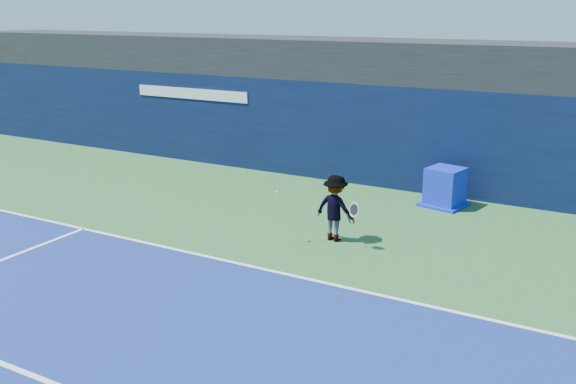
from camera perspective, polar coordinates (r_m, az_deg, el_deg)
name	(u,v)px	position (r m, az deg, el deg)	size (l,w,h in m)	color
ground	(165,331)	(11.02, -10.89, -12.01)	(80.00, 80.00, 0.00)	#2B602D
baseline	(260,268)	(13.20, -2.50, -6.79)	(24.00, 0.10, 0.01)	white
stadium_band	(407,61)	(19.96, 10.53, 11.39)	(36.00, 3.00, 1.20)	black
back_wall_assembly	(392,135)	(19.30, 9.23, 5.00)	(36.00, 1.03, 3.00)	black
equipment_cart	(445,188)	(17.68, 13.77, 0.31)	(1.28, 1.28, 1.04)	#0D1FC0
tennis_player	(335,208)	(14.57, 4.23, -1.43)	(1.26, 0.72, 1.53)	white
tennis_ball	(277,192)	(14.28, -0.95, -0.04)	(0.07, 0.07, 0.07)	#CBD017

